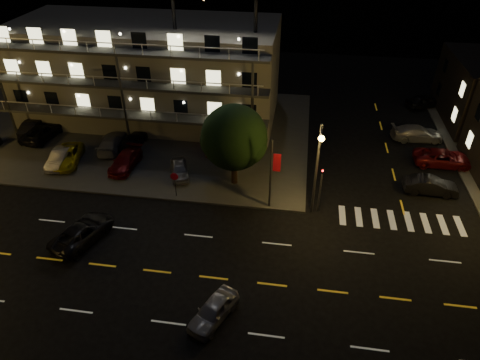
# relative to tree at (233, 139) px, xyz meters

# --- Properties ---
(ground) EXTENTS (140.00, 140.00, 0.00)m
(ground) POSITION_rel_tree_xyz_m (-1.55, -11.36, -4.54)
(ground) COLOR black
(ground) RESTS_ON ground
(curb_nw) EXTENTS (44.00, 24.00, 0.15)m
(curb_nw) POSITION_rel_tree_xyz_m (-15.55, 8.64, -4.46)
(curb_nw) COLOR #3C3C39
(curb_nw) RESTS_ON ground
(motel) EXTENTS (28.00, 13.80, 18.10)m
(motel) POSITION_rel_tree_xyz_m (-11.50, 12.52, 0.81)
(motel) COLOR gray
(motel) RESTS_ON ground
(streetlight_nc) EXTENTS (0.44, 1.92, 8.00)m
(streetlight_nc) POSITION_rel_tree_xyz_m (6.95, -3.42, 0.42)
(streetlight_nc) COLOR #2D2D30
(streetlight_nc) RESTS_ON ground
(signal_nw) EXTENTS (0.20, 0.27, 4.60)m
(signal_nw) POSITION_rel_tree_xyz_m (7.45, -2.86, -1.97)
(signal_nw) COLOR #2D2D30
(signal_nw) RESTS_ON ground
(banner_north) EXTENTS (0.83, 0.16, 6.40)m
(banner_north) POSITION_rel_tree_xyz_m (3.53, -2.96, -1.11)
(banner_north) COLOR #2D2D30
(banner_north) RESTS_ON ground
(stop_sign) EXTENTS (0.91, 0.11, 2.61)m
(stop_sign) POSITION_rel_tree_xyz_m (-4.55, -2.79, -2.82)
(stop_sign) COLOR #2D2D30
(stop_sign) RESTS_ON ground
(tree) EXTENTS (5.86, 5.65, 7.38)m
(tree) POSITION_rel_tree_xyz_m (0.00, 0.00, 0.00)
(tree) COLOR black
(tree) RESTS_ON curb_nw
(lot_car_1) EXTENTS (1.74, 4.32, 1.40)m
(lot_car_1) POSITION_rel_tree_xyz_m (-16.79, 0.59, -3.69)
(lot_car_1) COLOR gray
(lot_car_1) RESTS_ON curb_nw
(lot_car_2) EXTENTS (3.24, 5.27, 1.36)m
(lot_car_2) POSITION_rel_tree_xyz_m (-16.28, 0.92, -3.70)
(lot_car_2) COLOR gold
(lot_car_2) RESTS_ON curb_nw
(lot_car_3) EXTENTS (2.22, 4.85, 1.37)m
(lot_car_3) POSITION_rel_tree_xyz_m (-10.47, 0.95, -3.70)
(lot_car_3) COLOR #620E10
(lot_car_3) RESTS_ON curb_nw
(lot_car_4) EXTENTS (2.73, 4.10, 1.30)m
(lot_car_4) POSITION_rel_tree_xyz_m (-5.09, 0.34, -3.74)
(lot_car_4) COLOR gray
(lot_car_4) RESTS_ON curb_nw
(lot_car_5) EXTENTS (2.07, 4.67, 1.49)m
(lot_car_5) POSITION_rel_tree_xyz_m (-22.72, 6.10, -3.64)
(lot_car_5) COLOR black
(lot_car_5) RESTS_ON curb_nw
(lot_car_6) EXTENTS (2.99, 5.44, 1.44)m
(lot_car_6) POSITION_rel_tree_xyz_m (-21.20, 5.13, -3.66)
(lot_car_6) COLOR black
(lot_car_6) RESTS_ON curb_nw
(lot_car_7) EXTENTS (2.69, 5.20, 1.44)m
(lot_car_7) POSITION_rel_tree_xyz_m (-13.15, 4.10, -3.66)
(lot_car_7) COLOR gray
(lot_car_7) RESTS_ON curb_nw
(lot_car_8) EXTENTS (1.94, 4.36, 1.46)m
(lot_car_8) POSITION_rel_tree_xyz_m (-11.11, 4.75, -3.66)
(lot_car_8) COLOR black
(lot_car_8) RESTS_ON curb_nw
(lot_car_9) EXTENTS (2.62, 4.06, 1.26)m
(lot_car_9) POSITION_rel_tree_xyz_m (-3.32, 5.33, -3.75)
(lot_car_9) COLOR #620E10
(lot_car_9) RESTS_ON curb_nw
(side_car_0) EXTENTS (4.54, 1.70, 1.48)m
(side_car_0) POSITION_rel_tree_xyz_m (17.05, 1.15, -3.79)
(side_car_0) COLOR black
(side_car_0) RESTS_ON ground
(side_car_1) EXTENTS (5.45, 2.55, 1.51)m
(side_car_1) POSITION_rel_tree_xyz_m (19.20, 6.10, -3.78)
(side_car_1) COLOR #620E10
(side_car_1) RESTS_ON ground
(side_car_2) EXTENTS (5.47, 2.68, 1.53)m
(side_car_2) POSITION_rel_tree_xyz_m (17.69, 10.90, -3.77)
(side_car_2) COLOR gray
(side_car_2) RESTS_ON ground
(side_car_3) EXTENTS (4.88, 3.53, 1.54)m
(side_car_3) POSITION_rel_tree_xyz_m (20.12, 19.52, -3.76)
(side_car_3) COLOR black
(side_car_3) RESTS_ON ground
(road_car_east) EXTENTS (3.03, 4.24, 1.34)m
(road_car_east) POSITION_rel_tree_xyz_m (1.11, -14.57, -3.87)
(road_car_east) COLOR gray
(road_car_east) RESTS_ON ground
(road_car_west) EXTENTS (3.96, 5.75, 1.46)m
(road_car_west) POSITION_rel_tree_xyz_m (-10.01, -8.99, -3.81)
(road_car_west) COLOR black
(road_car_west) RESTS_ON ground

